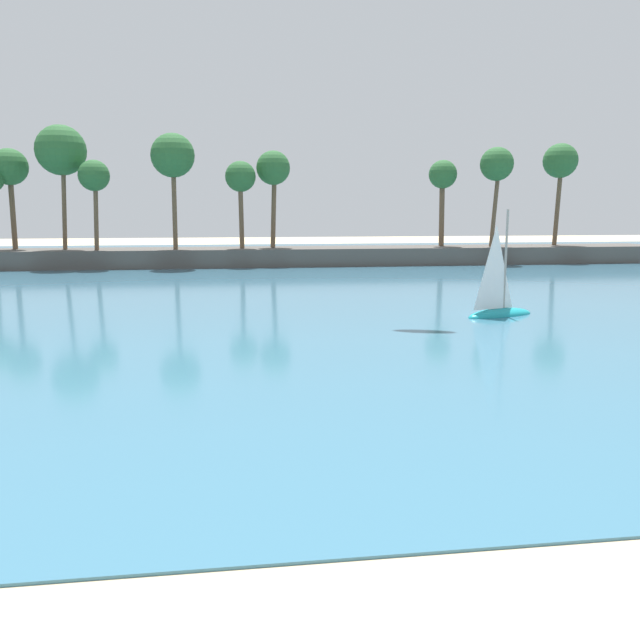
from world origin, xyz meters
TOP-DOWN VIEW (x-y plane):
  - sea at (0.00, 55.14)m, footprint 220.00×95.83m
  - palm_headland at (-1.06, 63.04)m, footprint 86.20×6.32m
  - sailboat_near_shore at (12.30, 29.94)m, footprint 4.30×2.47m

SIDE VIEW (x-z plane):
  - sea at x=0.00m, z-range 0.00..0.06m
  - sailboat_near_shore at x=12.30m, z-range -2.39..3.58m
  - palm_headland at x=-1.06m, z-range -2.81..10.57m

